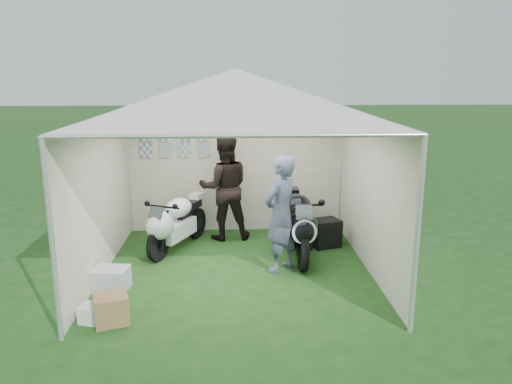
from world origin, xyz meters
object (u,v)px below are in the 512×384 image
crate_1 (111,308)px  person_dark_jacket (225,188)px  canopy_tent (236,99)px  motorcycle_black (298,222)px  person_blue_jacket (281,214)px  motorcycle_white (175,222)px  equipment_box (325,233)px  crate_2 (93,314)px  paddock_stand (291,229)px  crate_0 (111,279)px

crate_1 → person_dark_jacket: bearing=66.9°
canopy_tent → crate_1: canopy_tent is taller
motorcycle_black → person_dark_jacket: size_ratio=1.10×
person_dark_jacket → person_blue_jacket: (0.87, -1.56, -0.06)m
motorcycle_white → equipment_box: 2.59m
person_blue_jacket → equipment_box: size_ratio=3.74×
crate_2 → person_dark_jacket: bearing=63.5°
canopy_tent → person_dark_jacket: canopy_tent is taller
motorcycle_white → motorcycle_black: (2.04, -0.36, 0.07)m
person_blue_jacket → paddock_stand: bearing=-148.0°
canopy_tent → motorcycle_white: (-1.04, 0.87, -2.07)m
person_dark_jacket → crate_0: size_ratio=4.08×
paddock_stand → canopy_tent: bearing=-124.5°
motorcycle_black → equipment_box: bearing=40.3°
crate_0 → crate_2: 0.94m
canopy_tent → person_blue_jacket: (0.66, -0.09, -1.69)m
motorcycle_white → crate_1: motorcycle_white is taller
canopy_tent → paddock_stand: (1.00, 1.45, -2.41)m
motorcycle_black → crate_0: 3.03m
person_blue_jacket → crate_2: 2.96m
equipment_box → crate_1: (-3.06, -2.59, -0.06)m
motorcycle_white → crate_0: 1.74m
crate_2 → motorcycle_black: bearing=37.8°
motorcycle_black → motorcycle_white: bearing=169.9°
paddock_stand → crate_0: paddock_stand is taller
canopy_tent → crate_0: bearing=-158.6°
motorcycle_black → equipment_box: 0.78m
motorcycle_black → person_blue_jacket: size_ratio=1.17×
canopy_tent → person_dark_jacket: bearing=98.0°
person_blue_jacket → motorcycle_black: bearing=-165.3°
person_dark_jacket → equipment_box: bearing=156.6°
motorcycle_white → crate_2: (-0.71, -2.49, -0.39)m
paddock_stand → person_blue_jacket: (-0.34, -1.55, 0.73)m
motorcycle_white → paddock_stand: (2.04, 0.59, -0.34)m
canopy_tent → crate_2: 3.43m
person_blue_jacket → crate_0: bearing=-31.9°
motorcycle_white → person_blue_jacket: person_blue_jacket is taller
person_dark_jacket → crate_2: size_ratio=6.51×
motorcycle_black → crate_1: motorcycle_black is taller
person_blue_jacket → equipment_box: (0.87, 1.05, -0.65)m
person_dark_jacket → person_blue_jacket: bearing=112.0°
equipment_box → crate_1: 4.01m
person_blue_jacket → crate_1: (-2.19, -1.54, -0.71)m
canopy_tent → crate_2: bearing=-137.1°
paddock_stand → equipment_box: size_ratio=0.91×
crate_0 → person_blue_jacket: bearing=13.8°
person_dark_jacket → crate_1: size_ratio=4.81×
motorcycle_black → crate_2: motorcycle_black is taller
motorcycle_white → equipment_box: size_ratio=3.61×
crate_0 → crate_1: crate_1 is taller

